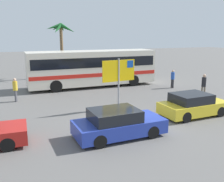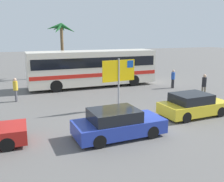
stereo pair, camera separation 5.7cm
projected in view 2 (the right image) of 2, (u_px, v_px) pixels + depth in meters
ground at (126, 126)px, 13.26m from camera, size 120.00×120.00×0.00m
bus_front_coach at (93, 67)px, 22.84m from camera, size 11.21×2.67×3.17m
ferry_sign at (119, 73)px, 15.73m from camera, size 2.19×0.29×3.20m
car_blue at (118, 124)px, 11.81m from camera, size 4.21×1.98×1.32m
car_yellow at (193, 105)px, 14.85m from camera, size 4.04×2.00×1.32m
pedestrian_crossing_lot at (173, 77)px, 22.36m from camera, size 0.32×0.32×1.59m
pedestrian_near_sign at (15, 88)px, 17.87m from camera, size 0.32×0.32×1.66m
pedestrian_by_bus at (204, 84)px, 18.81m from camera, size 0.32×0.32×1.78m
palm_tree_seaside at (61, 34)px, 26.86m from camera, size 3.15×2.96×5.71m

